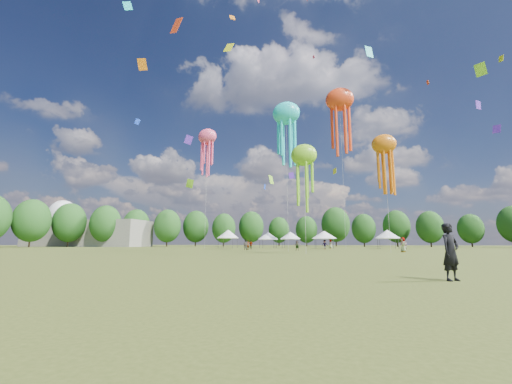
# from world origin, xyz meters

# --- Properties ---
(ground) EXTENTS (300.00, 300.00, 0.00)m
(ground) POSITION_xyz_m (0.00, 0.00, 0.00)
(ground) COLOR #384416
(ground) RESTS_ON ground
(observer_main) EXTENTS (0.79, 0.76, 1.83)m
(observer_main) POSITION_xyz_m (8.60, -2.69, 0.92)
(observer_main) COLOR black
(observer_main) RESTS_ON ground
(spectator_near) EXTENTS (0.96, 0.82, 1.72)m
(spectator_near) POSITION_xyz_m (-9.53, 37.04, 0.86)
(spectator_near) COLOR gray
(spectator_near) RESTS_ON ground
(spectators_far) EXTENTS (28.11, 25.28, 1.89)m
(spectators_far) POSITION_xyz_m (4.65, 43.97, 0.89)
(spectators_far) COLOR gray
(spectators_far) RESTS_ON ground
(festival_tents) EXTENTS (37.94, 10.41, 4.07)m
(festival_tents) POSITION_xyz_m (-2.79, 55.88, 2.89)
(festival_tents) COLOR #47474C
(festival_tents) RESTS_ON ground
(show_kites) EXTENTS (35.87, 27.61, 30.96)m
(show_kites) POSITION_xyz_m (0.00, 39.84, 21.14)
(show_kites) COLOR #19D9DC
(show_kites) RESTS_ON ground
(small_kites) EXTENTS (67.75, 66.75, 46.64)m
(small_kites) POSITION_xyz_m (-1.72, 41.79, 29.94)
(small_kites) COLOR #19D9DC
(small_kites) RESTS_ON ground
(treeline) EXTENTS (201.57, 95.24, 13.43)m
(treeline) POSITION_xyz_m (-3.87, 62.51, 6.54)
(treeline) COLOR #38281C
(treeline) RESTS_ON ground
(hangar) EXTENTS (40.00, 12.00, 8.00)m
(hangar) POSITION_xyz_m (-72.00, 72.00, 4.00)
(hangar) COLOR gray
(hangar) RESTS_ON ground
(radome) EXTENTS (9.00, 9.00, 16.00)m
(radome) POSITION_xyz_m (-88.00, 78.00, 9.99)
(radome) COLOR white
(radome) RESTS_ON ground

